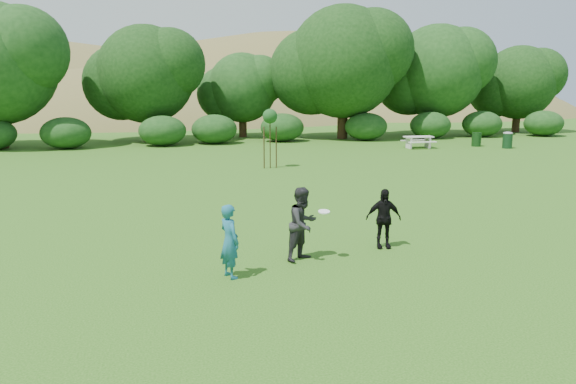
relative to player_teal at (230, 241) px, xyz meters
name	(u,v)px	position (x,y,z in m)	size (l,w,h in m)	color
ground	(318,264)	(2.06, 0.43, -0.79)	(120.00, 120.00, 0.00)	#19470C
player_teal	(230,241)	(0.00, 0.00, 0.00)	(0.58, 0.38, 1.58)	#1A5C75
player_grey	(303,224)	(1.80, 0.82, 0.07)	(0.83, 0.65, 1.71)	#262528
player_black	(383,218)	(3.99, 1.31, -0.04)	(0.88, 0.37, 1.50)	black
trash_can_near	(476,139)	(18.88, 21.43, -0.34)	(0.60, 0.60, 0.90)	#133413
frisbee	(324,212)	(2.26, 0.66, 0.37)	(0.27, 0.27, 0.07)	white
sapling	(270,118)	(3.90, 15.09, 1.63)	(0.70, 0.70, 2.85)	#362715
picnic_table	(418,140)	(14.71, 21.31, -0.27)	(1.80, 1.48, 0.76)	beige
trash_can_lidded	(508,140)	(20.17, 19.97, -0.25)	(0.60, 0.60, 1.05)	#13351A
hillside	(180,197)	(1.50, 68.88, -12.76)	(150.00, 72.00, 52.00)	olive
tree_row	(250,71)	(5.28, 29.11, 4.08)	(53.92, 10.38, 9.62)	#3A2616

